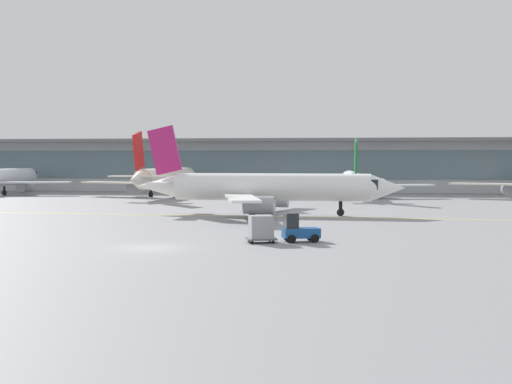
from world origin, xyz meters
The scene contains 8 objects.
ground_plane centered at (0.00, 0.00, 0.00)m, with size 400.00×400.00×0.00m, color gray.
taxiway_centreline_stripe centered at (5.23, 26.39, 0.00)m, with size 110.00×0.36×0.01m, color yellow.
terminal_concourse centered at (0.00, 83.38, 4.92)m, with size 227.60×11.00×9.60m.
gate_airplane_2 centered at (-14.95, 61.66, 2.96)m, with size 27.65×29.82×9.87m.
gate_airplane_3 centered at (13.90, 62.80, 2.65)m, with size 24.81×26.68×8.84m.
taxiing_regional_jet centered at (4.85, 28.41, 2.88)m, with size 29.04×26.98×9.62m.
baggage_tug centered at (9.66, 4.55, 0.89)m, with size 2.90×2.24×2.10m.
cargo_dolly_lead centered at (7.09, 3.73, 1.05)m, with size 2.49×2.16×1.94m.
Camera 1 is at (13.09, -45.71, 5.96)m, focal length 49.38 mm.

